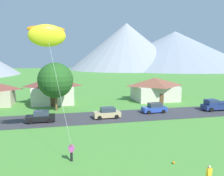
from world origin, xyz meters
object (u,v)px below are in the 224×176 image
tree_near_left (55,80)px  house_left_center (53,90)px  house_leftmost (155,89)px  soccer_ball (174,162)px  watcher_person (209,175)px  parked_car_tan_mid_east (107,113)px  parked_car_black_mid_west (41,117)px  pickup_truck_navy_east_side (216,105)px  kite_flyer_with_kite (47,36)px  parked_car_blue_west_end (154,108)px

tree_near_left → house_left_center: bearing=95.1°
house_leftmost → soccer_ball: bearing=-109.7°
house_left_center → watcher_person: house_left_center is taller
tree_near_left → parked_car_tan_mid_east: (7.85, -7.52, -4.64)m
parked_car_black_mid_west → pickup_truck_navy_east_side: (30.27, 1.13, 0.19)m
house_left_center → watcher_person: 38.18m
parked_car_tan_mid_east → pickup_truck_navy_east_side: 20.22m
pickup_truck_navy_east_side → kite_flyer_with_kite: bearing=-159.8°
house_leftmost → pickup_truck_navy_east_side: size_ratio=1.89×
house_leftmost → kite_flyer_with_kite: (-22.01, -22.83, 9.28)m
parked_car_blue_west_end → watcher_person: (-5.29, -23.10, 0.01)m
parked_car_tan_mid_east → kite_flyer_with_kite: bearing=-131.4°
watcher_person → soccer_ball: (-0.75, 4.13, -0.76)m
house_leftmost → watcher_person: (-10.20, -34.65, -1.73)m
pickup_truck_navy_east_side → parked_car_tan_mid_east: bearing=-177.2°
house_leftmost → soccer_ball: size_ratio=40.91×
pickup_truck_navy_east_side → watcher_person: (-16.79, -22.33, -0.18)m
parked_car_tan_mid_east → house_leftmost: bearing=44.3°
house_left_center → parked_car_blue_west_end: bearing=-37.3°
tree_near_left → pickup_truck_navy_east_side: bearing=-13.1°
tree_near_left → house_leftmost: bearing=15.1°
parked_car_blue_west_end → parked_car_tan_mid_east: 8.88m
parked_car_blue_west_end → watcher_person: parked_car_blue_west_end is taller
house_left_center → soccer_ball: 34.08m
soccer_ball → house_leftmost: bearing=70.3°
tree_near_left → kite_flyer_with_kite: bearing=-91.9°
house_leftmost → parked_car_black_mid_west: 27.28m
house_left_center → parked_car_black_mid_west: (-1.56, -15.01, -1.98)m
house_leftmost → parked_car_tan_mid_east: 19.10m
house_left_center → parked_car_black_mid_west: size_ratio=2.12×
parked_car_tan_mid_east → parked_car_blue_west_end: bearing=11.3°
house_left_center → pickup_truck_navy_east_side: house_left_center is taller
parked_car_tan_mid_east → watcher_person: size_ratio=2.54×
parked_car_black_mid_west → pickup_truck_navy_east_side: pickup_truck_navy_east_side is taller
parked_car_black_mid_west → kite_flyer_with_kite: size_ratio=0.32×
parked_car_blue_west_end → parked_car_tan_mid_east: bearing=-168.7°
house_left_center → parked_car_tan_mid_east: house_left_center is taller
parked_car_tan_mid_east → kite_flyer_with_kite: (-8.40, -9.54, 11.02)m
house_left_center → soccer_ball: size_ratio=37.23×
pickup_truck_navy_east_side → watcher_person: pickup_truck_navy_east_side is taller
pickup_truck_navy_east_side → soccer_ball: 25.29m
tree_near_left → soccer_ball: 27.42m
parked_car_blue_west_end → kite_flyer_with_kite: kite_flyer_with_kite is taller
pickup_truck_navy_east_side → tree_near_left: bearing=166.9°
parked_car_black_mid_west → parked_car_tan_mid_east: (10.07, 0.14, 0.00)m
tree_near_left → watcher_person: 31.34m
watcher_person → soccer_ball: 4.27m
kite_flyer_with_kite → soccer_ball: bearing=-34.8°
house_left_center → tree_near_left: bearing=-84.9°
parked_car_tan_mid_east → kite_flyer_with_kite: kite_flyer_with_kite is taller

